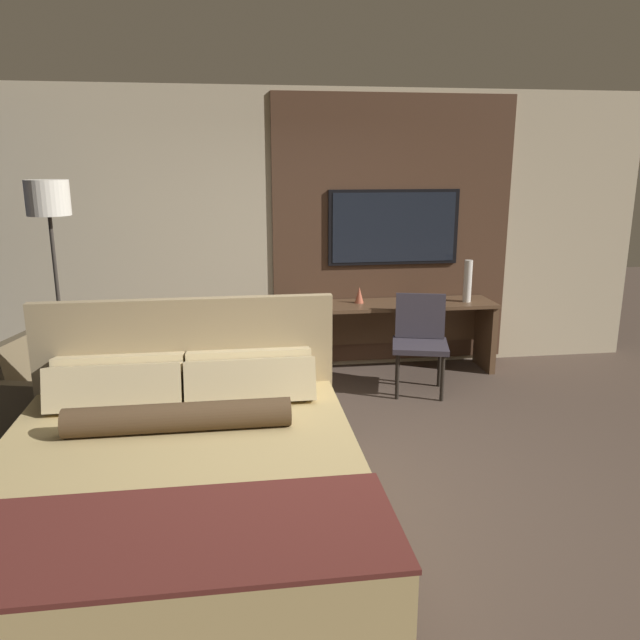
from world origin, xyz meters
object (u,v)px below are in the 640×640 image
at_px(vase_tall, 468,281).
at_px(desk_chair, 420,334).
at_px(tv, 394,227).
at_px(desk, 396,323).
at_px(armchair_by_window, 58,405).
at_px(floor_lamp, 50,218).
at_px(vase_short, 359,295).
at_px(bed, 179,488).

bearing_deg(vase_tall, desk_chair, -142.66).
bearing_deg(vase_tall, tv, 157.19).
bearing_deg(desk, tv, 90.00).
relative_size(armchair_by_window, floor_lamp, 0.49).
bearing_deg(vase_tall, vase_short, 174.88).
height_order(bed, vase_tall, bed).
bearing_deg(armchair_by_window, floor_lamp, 20.86).
relative_size(desk_chair, armchair_by_window, 0.93).
distance_m(desk, floor_lamp, 3.35).
distance_m(desk_chair, vase_short, 0.78).
xyz_separation_m(bed, armchair_by_window, (-1.04, 1.55, -0.07)).
relative_size(desk, vase_short, 11.93).
bearing_deg(armchair_by_window, desk_chair, -63.30).
bearing_deg(vase_short, armchair_by_window, -154.75).
xyz_separation_m(bed, desk, (1.97, 2.77, 0.15)).
bearing_deg(desk_chair, floor_lamp, -163.09).
bearing_deg(tv, desk, -90.00).
distance_m(desk_chair, floor_lamp, 3.34).
xyz_separation_m(bed, floor_lamp, (-1.10, 2.09, 1.31)).
bearing_deg(armchair_by_window, vase_tall, -58.37).
relative_size(armchair_by_window, vase_tall, 2.28).
distance_m(desk, desk_chair, 0.57).
bearing_deg(desk, bed, -125.39).
distance_m(tv, floor_lamp, 3.20).
bearing_deg(floor_lamp, vase_tall, 8.89).
relative_size(tv, vase_tall, 3.17).
height_order(bed, armchair_by_window, bed).
xyz_separation_m(bed, vase_tall, (2.67, 2.68, 0.59)).
bearing_deg(desk, vase_tall, -7.29).
xyz_separation_m(armchair_by_window, vase_short, (2.62, 1.24, 0.53)).
height_order(armchair_by_window, floor_lamp, floor_lamp).
distance_m(armchair_by_window, floor_lamp, 1.49).
relative_size(desk, armchair_by_window, 2.02).
distance_m(armchair_by_window, vase_tall, 3.93).
distance_m(bed, vase_tall, 3.83).
bearing_deg(vase_short, bed, -119.64).
bearing_deg(vase_short, desk, -1.18).
xyz_separation_m(desk_chair, floor_lamp, (-3.15, -0.11, 1.12)).
distance_m(desk, vase_short, 0.49).
bearing_deg(vase_short, tv, 26.90).
relative_size(bed, vase_tall, 5.37).
distance_m(tv, vase_tall, 0.92).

